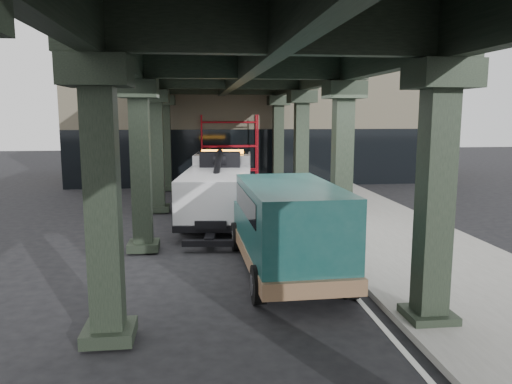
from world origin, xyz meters
TOP-DOWN VIEW (x-y plane):
  - ground at (0.00, 0.00)m, footprint 90.00×90.00m
  - sidewalk at (4.50, 2.00)m, footprint 5.00×40.00m
  - lane_stripe at (1.70, 2.00)m, footprint 0.12×38.00m
  - viaduct at (-0.40, 2.00)m, footprint 7.40×32.00m
  - building at (2.00, 20.00)m, footprint 22.00×10.00m
  - scaffolding at (0.00, 14.64)m, footprint 3.08×0.88m
  - tow_truck at (-0.92, 6.41)m, footprint 3.21×8.44m
  - towed_van at (0.45, -0.61)m, footprint 2.49×5.89m

SIDE VIEW (x-z plane):
  - ground at x=0.00m, z-range 0.00..0.00m
  - lane_stripe at x=1.70m, z-range 0.00..0.01m
  - sidewalk at x=4.50m, z-range 0.00..0.15m
  - towed_van at x=0.45m, z-range 0.09..2.45m
  - tow_truck at x=-0.92m, z-range -0.03..2.67m
  - scaffolding at x=0.00m, z-range 0.11..4.11m
  - building at x=2.00m, z-range 0.00..8.00m
  - viaduct at x=-0.40m, z-range 2.26..8.66m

